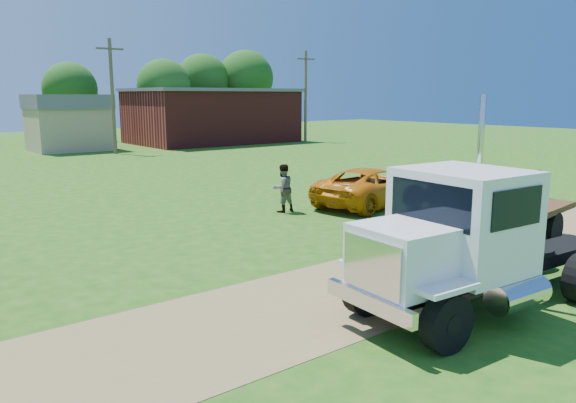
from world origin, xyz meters
TOP-DOWN VIEW (x-y plane):
  - ground at (0.00, 0.00)m, footprint 140.00×140.00m
  - dirt_track at (0.00, 0.00)m, footprint 120.00×4.20m
  - white_semi_tractor at (-1.13, -2.44)m, footprint 7.76×3.06m
  - orange_pickup at (6.21, 7.11)m, footprint 6.16×3.62m
  - flatbed_trailer at (3.28, -0.06)m, footprint 8.49×3.49m
  - spectator_b at (2.42, 8.38)m, footprint 0.97×0.78m
  - brick_building at (18.00, 40.00)m, footprint 15.40×10.40m
  - tan_shed at (4.00, 40.00)m, footprint 6.20×5.40m
  - utility_poles at (6.00, 35.00)m, footprint 42.20×0.28m
  - tree_row at (3.57, 48.83)m, footprint 57.32×11.45m

SIDE VIEW (x-z plane):
  - ground at x=0.00m, z-range 0.00..0.00m
  - dirt_track at x=0.00m, z-range 0.00..0.01m
  - orange_pickup at x=6.21m, z-range 0.00..1.61m
  - flatbed_trailer at x=3.28m, z-range -0.15..1.96m
  - spectator_b at x=2.42m, z-range 0.00..1.92m
  - white_semi_tractor at x=-1.13m, z-range -0.73..3.89m
  - tan_shed at x=4.00m, z-range 0.07..4.77m
  - brick_building at x=18.00m, z-range 0.01..5.31m
  - utility_poles at x=6.00m, z-range 0.21..9.21m
  - tree_row at x=3.57m, z-range 0.71..12.50m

